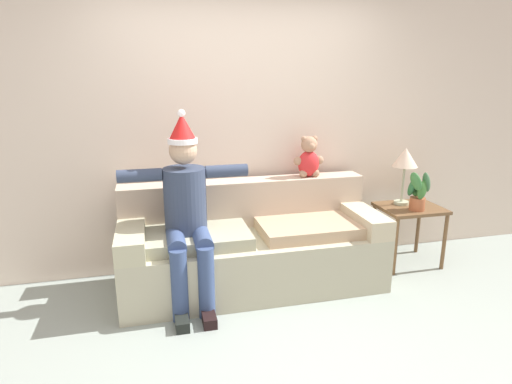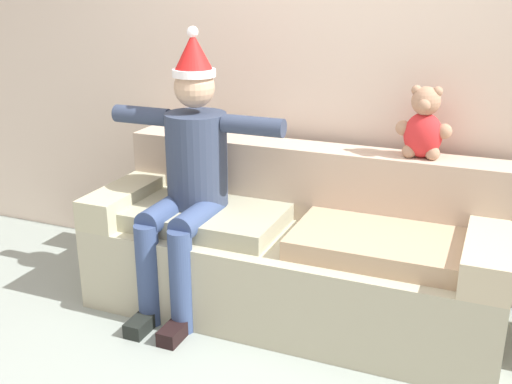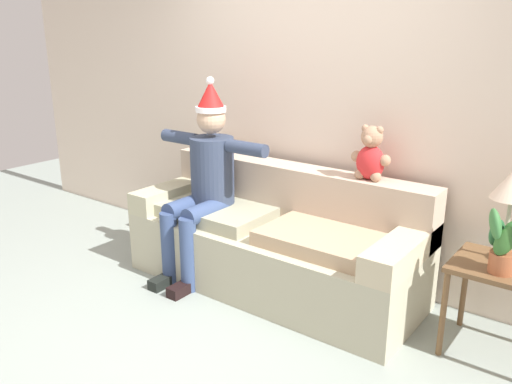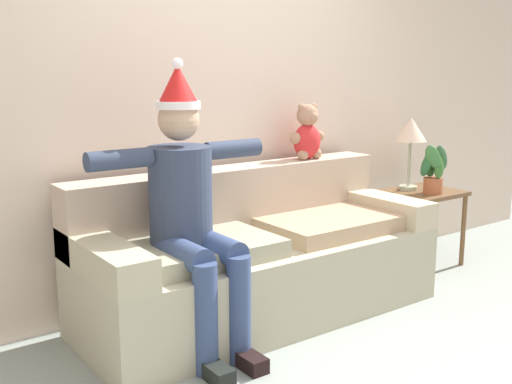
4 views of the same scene
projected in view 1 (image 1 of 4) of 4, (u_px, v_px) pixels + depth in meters
ground_plane at (287, 352)px, 2.90m from camera, size 10.00×10.00×0.00m
back_wall at (239, 125)px, 4.00m from camera, size 7.00×0.10×2.70m
couch at (251, 246)px, 3.79m from camera, size 2.22×0.85×0.89m
person_seated at (187, 208)px, 3.38m from camera, size 1.02×0.77×1.55m
teddy_bear at (309, 158)px, 3.98m from camera, size 0.29×0.17×0.38m
side_table at (410, 215)px, 4.16m from camera, size 0.58×0.48×0.58m
table_lamp at (405, 160)px, 4.10m from camera, size 0.24×0.24×0.55m
potted_plant at (418, 191)px, 3.99m from camera, size 0.24×0.22×0.39m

